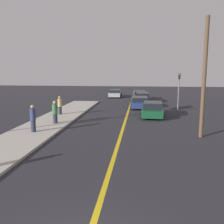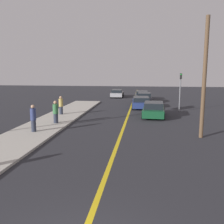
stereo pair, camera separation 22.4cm
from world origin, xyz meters
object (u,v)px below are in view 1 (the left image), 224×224
(car_far_distant, at_px, (142,98))
(pedestrian_mid_group, at_px, (33,118))
(car_ahead_center, at_px, (140,102))
(utility_pole, at_px, (204,79))
(pedestrian_far_standing, at_px, (55,112))
(traffic_light, at_px, (179,88))
(car_near_right_lane, at_px, (153,110))
(car_oncoming_far, at_px, (115,93))
(pedestrian_by_sign, at_px, (60,105))
(car_parked_left_lot, at_px, (140,95))

(car_far_distant, height_order, pedestrian_mid_group, pedestrian_mid_group)
(car_ahead_center, height_order, utility_pole, utility_pole)
(pedestrian_far_standing, distance_m, traffic_light, 12.71)
(car_near_right_lane, relative_size, traffic_light, 1.12)
(pedestrian_far_standing, xyz_separation_m, utility_pole, (10.20, -2.38, 2.64))
(car_far_distant, relative_size, utility_pole, 0.56)
(traffic_light, relative_size, utility_pole, 0.53)
(car_near_right_lane, distance_m, utility_pole, 7.80)
(car_oncoming_far, height_order, utility_pole, utility_pole)
(car_ahead_center, relative_size, car_far_distant, 1.10)
(car_near_right_lane, distance_m, pedestrian_far_standing, 8.67)
(car_far_distant, relative_size, car_oncoming_far, 0.95)
(car_oncoming_far, bearing_deg, traffic_light, -60.34)
(pedestrian_mid_group, height_order, pedestrian_by_sign, pedestrian_mid_group)
(car_ahead_center, bearing_deg, pedestrian_by_sign, -143.23)
(car_ahead_center, distance_m, utility_pole, 12.90)
(car_far_distant, distance_m, car_oncoming_far, 7.38)
(pedestrian_by_sign, bearing_deg, utility_pole, -29.08)
(car_parked_left_lot, xyz_separation_m, utility_pole, (3.85, -19.57, 3.02))
(car_near_right_lane, xyz_separation_m, traffic_light, (2.68, 3.17, 1.72))
(pedestrian_mid_group, height_order, utility_pole, utility_pole)
(car_near_right_lane, height_order, pedestrian_mid_group, pedestrian_mid_group)
(car_parked_left_lot, xyz_separation_m, pedestrian_far_standing, (-6.35, -17.19, 0.38))
(car_parked_left_lot, relative_size, pedestrian_by_sign, 2.77)
(car_far_distant, height_order, pedestrian_far_standing, pedestrian_far_standing)
(car_oncoming_far, bearing_deg, car_near_right_lane, -74.03)
(pedestrian_mid_group, relative_size, traffic_light, 0.47)
(pedestrian_far_standing, bearing_deg, pedestrian_by_sign, 102.91)
(car_near_right_lane, xyz_separation_m, car_ahead_center, (-1.19, 5.24, -0.04))
(car_far_distant, bearing_deg, pedestrian_by_sign, -127.99)
(car_far_distant, distance_m, traffic_light, 7.66)
(pedestrian_by_sign, distance_m, utility_pole, 12.93)
(pedestrian_far_standing, relative_size, traffic_light, 0.45)
(pedestrian_mid_group, distance_m, traffic_light, 14.88)
(car_far_distant, xyz_separation_m, car_parked_left_lot, (-0.32, 3.14, -0.02))
(car_near_right_lane, xyz_separation_m, pedestrian_far_standing, (-7.52, -4.31, 0.34))
(car_near_right_lane, bearing_deg, car_oncoming_far, 110.73)
(car_oncoming_far, bearing_deg, car_parked_left_lot, -39.10)
(car_ahead_center, relative_size, pedestrian_by_sign, 2.65)
(car_parked_left_lot, xyz_separation_m, traffic_light, (3.84, -9.71, 1.76))
(car_oncoming_far, xyz_separation_m, traffic_light, (7.68, -12.66, 1.78))
(car_far_distant, distance_m, car_parked_left_lot, 3.16)
(car_near_right_lane, height_order, pedestrian_far_standing, pedestrian_far_standing)
(car_ahead_center, distance_m, car_oncoming_far, 11.25)
(car_parked_left_lot, distance_m, utility_pole, 20.17)
(car_near_right_lane, height_order, traffic_light, traffic_light)
(car_ahead_center, bearing_deg, pedestrian_mid_group, -121.01)
(pedestrian_by_sign, bearing_deg, car_ahead_center, 38.80)
(pedestrian_mid_group, height_order, pedestrian_far_standing, pedestrian_mid_group)
(traffic_light, bearing_deg, car_oncoming_far, 121.24)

